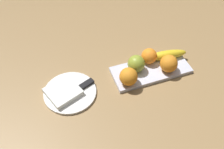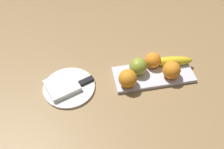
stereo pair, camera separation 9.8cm
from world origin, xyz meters
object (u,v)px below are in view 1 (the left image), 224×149
object	(u,v)px
fruit_tray	(151,70)
knife	(81,88)
orange_near_banana	(169,64)
dinner_plate	(70,92)
orange_near_apple	(129,77)
folded_napkin	(63,92)
orange_center	(149,56)
banana	(167,55)
apple	(136,64)

from	to	relation	value
fruit_tray	knife	bearing A→B (deg)	-0.01
orange_near_banana	dinner_plate	xyz separation A→B (m)	(0.42, -0.03, -0.05)
orange_near_apple	folded_napkin	xyz separation A→B (m)	(0.26, -0.04, -0.03)
orange_near_apple	knife	xyz separation A→B (m)	(0.19, -0.04, -0.04)
dinner_plate	orange_center	bearing A→B (deg)	-173.07
orange_center	knife	size ratio (longest dim) A/B	0.39
banana	orange_center	xyz separation A→B (m)	(0.08, -0.01, 0.01)
apple	fruit_tray	bearing A→B (deg)	164.40
orange_center	knife	distance (m)	0.32
folded_napkin	apple	bearing A→B (deg)	-176.76
fruit_tray	orange_near_apple	xyz separation A→B (m)	(0.12, 0.04, 0.05)
apple	knife	world-z (taller)	apple
orange_center	knife	xyz separation A→B (m)	(0.32, 0.04, -0.03)
orange_near_banana	knife	world-z (taller)	orange_near_banana
apple	orange_center	distance (m)	0.08
apple	orange_near_apple	xyz separation A→B (m)	(0.06, 0.06, 0.00)
fruit_tray	knife	world-z (taller)	knife
fruit_tray	orange_near_banana	distance (m)	0.08
banana	orange_near_apple	distance (m)	0.22
fruit_tray	banana	xyz separation A→B (m)	(-0.09, -0.04, 0.03)
fruit_tray	banana	bearing A→B (deg)	-158.08
fruit_tray	orange_near_banana	size ratio (longest dim) A/B	4.54
dinner_plate	folded_napkin	world-z (taller)	folded_napkin
knife	dinner_plate	bearing A→B (deg)	-21.50
fruit_tray	apple	size ratio (longest dim) A/B	4.58
orange_near_banana	apple	bearing A→B (deg)	-19.44
dinner_plate	folded_napkin	xyz separation A→B (m)	(0.03, 0.00, 0.02)
apple	dinner_plate	xyz separation A→B (m)	(0.29, 0.02, -0.05)
orange_near_apple	fruit_tray	bearing A→B (deg)	-162.71
orange_near_apple	folded_napkin	distance (m)	0.26
folded_napkin	orange_near_apple	bearing A→B (deg)	171.73
banana	knife	world-z (taller)	banana
knife	orange_near_apple	bearing A→B (deg)	147.14
apple	knife	size ratio (longest dim) A/B	0.42
fruit_tray	folded_napkin	xyz separation A→B (m)	(0.38, 0.00, 0.01)
apple	orange_near_apple	bearing A→B (deg)	44.24
banana	dinner_plate	size ratio (longest dim) A/B	0.86
apple	knife	distance (m)	0.25
knife	folded_napkin	bearing A→B (deg)	-21.51
fruit_tray	orange_near_apple	distance (m)	0.13
fruit_tray	orange_near_banana	bearing A→B (deg)	156.86
fruit_tray	banana	world-z (taller)	banana
dinner_plate	orange_near_banana	bearing A→B (deg)	176.29
orange_near_banana	dinner_plate	size ratio (longest dim) A/B	0.35
orange_center	banana	bearing A→B (deg)	174.86
dinner_plate	fruit_tray	bearing A→B (deg)	180.00
apple	banana	distance (m)	0.16
banana	orange_near_banana	distance (m)	0.07
orange_near_banana	folded_napkin	size ratio (longest dim) A/B	0.62
orange_near_apple	orange_center	distance (m)	0.15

